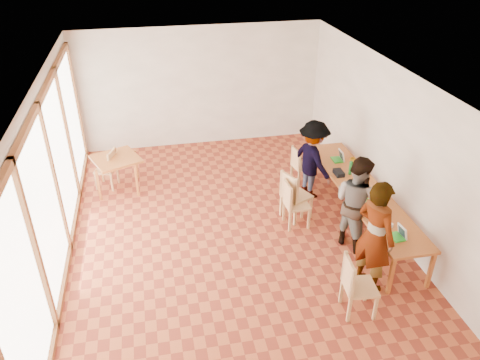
# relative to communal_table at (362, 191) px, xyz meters

# --- Properties ---
(ground) EXTENTS (8.00, 8.00, 0.00)m
(ground) POSITION_rel_communal_table_xyz_m (-2.50, 0.22, -0.70)
(ground) COLOR #AC4E29
(ground) RESTS_ON ground
(wall_back) EXTENTS (6.00, 0.10, 3.00)m
(wall_back) POSITION_rel_communal_table_xyz_m (-2.50, 4.22, 0.80)
(wall_back) COLOR white
(wall_back) RESTS_ON ground
(wall_front) EXTENTS (6.00, 0.10, 3.00)m
(wall_front) POSITION_rel_communal_table_xyz_m (-2.50, -3.78, 0.80)
(wall_front) COLOR white
(wall_front) RESTS_ON ground
(wall_right) EXTENTS (0.10, 8.00, 3.00)m
(wall_right) POSITION_rel_communal_table_xyz_m (0.50, 0.22, 0.80)
(wall_right) COLOR white
(wall_right) RESTS_ON ground
(window_wall) EXTENTS (0.10, 8.00, 3.00)m
(window_wall) POSITION_rel_communal_table_xyz_m (-5.46, 0.22, 0.80)
(window_wall) COLOR white
(window_wall) RESTS_ON ground
(ceiling) EXTENTS (6.00, 8.00, 0.04)m
(ceiling) POSITION_rel_communal_table_xyz_m (-2.50, 0.22, 2.32)
(ceiling) COLOR white
(ceiling) RESTS_ON wall_back
(communal_table) EXTENTS (0.80, 4.00, 0.75)m
(communal_table) POSITION_rel_communal_table_xyz_m (0.00, 0.00, 0.00)
(communal_table) COLOR #A85C25
(communal_table) RESTS_ON ground
(side_table) EXTENTS (0.90, 0.90, 0.75)m
(side_table) POSITION_rel_communal_table_xyz_m (-4.59, 2.25, -0.03)
(side_table) COLOR #A85C25
(side_table) RESTS_ON ground
(chair_near) EXTENTS (0.51, 0.51, 0.53)m
(chair_near) POSITION_rel_communal_table_xyz_m (-1.10, -2.19, -0.09)
(chair_near) COLOR #E0AA70
(chair_near) RESTS_ON ground
(chair_mid) EXTENTS (0.63, 0.63, 0.55)m
(chair_mid) POSITION_rel_communal_table_xyz_m (-1.25, 0.37, -0.07)
(chair_mid) COLOR #E0AA70
(chair_mid) RESTS_ON ground
(chair_far) EXTENTS (0.45, 0.45, 0.50)m
(chair_far) POSITION_rel_communal_table_xyz_m (-1.32, 0.16, -0.12)
(chair_far) COLOR #E0AA70
(chair_far) RESTS_ON ground
(chair_empty) EXTENTS (0.47, 0.47, 0.46)m
(chair_empty) POSITION_rel_communal_table_xyz_m (-0.69, 1.67, -0.17)
(chair_empty) COLOR #E0AA70
(chair_empty) RESTS_ON ground
(chair_spare) EXTENTS (0.53, 0.53, 0.47)m
(chair_spare) POSITION_rel_communal_table_xyz_m (-4.76, 2.35, -0.16)
(chair_spare) COLOR #E0AA70
(chair_spare) RESTS_ON ground
(person_near) EXTENTS (0.70, 0.83, 1.93)m
(person_near) POSITION_rel_communal_table_xyz_m (-0.58, -1.68, 0.26)
(person_near) COLOR gray
(person_near) RESTS_ON ground
(person_mid) EXTENTS (0.96, 1.05, 1.76)m
(person_mid) POSITION_rel_communal_table_xyz_m (-0.40, -0.58, 0.18)
(person_mid) COLOR gray
(person_mid) RESTS_ON ground
(person_far) EXTENTS (0.94, 1.24, 1.70)m
(person_far) POSITION_rel_communal_table_xyz_m (-0.60, 1.13, 0.15)
(person_far) COLOR gray
(person_far) RESTS_ON ground
(laptop_near) EXTENTS (0.24, 0.27, 0.21)m
(laptop_near) POSITION_rel_communal_table_xyz_m (-0.06, -1.52, 0.11)
(laptop_near) COLOR green
(laptop_near) RESTS_ON communal_table
(laptop_mid) EXTENTS (0.32, 0.33, 0.23)m
(laptop_mid) POSITION_rel_communal_table_xyz_m (0.03, -0.48, 0.11)
(laptop_mid) COLOR green
(laptop_mid) RESTS_ON communal_table
(laptop_far) EXTENTS (0.23, 0.27, 0.22)m
(laptop_far) POSITION_rel_communal_table_xyz_m (0.01, 1.20, 0.11)
(laptop_far) COLOR green
(laptop_far) RESTS_ON communal_table
(yellow_mug) EXTENTS (0.14, 0.14, 0.10)m
(yellow_mug) POSITION_rel_communal_table_xyz_m (0.25, 1.05, 0.10)
(yellow_mug) COLOR orange
(yellow_mug) RESTS_ON communal_table
(green_bottle) EXTENTS (0.07, 0.07, 0.28)m
(green_bottle) POSITION_rel_communal_table_xyz_m (-0.00, 0.59, 0.19)
(green_bottle) COLOR #1B6927
(green_bottle) RESTS_ON communal_table
(clear_glass) EXTENTS (0.07, 0.07, 0.09)m
(clear_glass) POSITION_rel_communal_table_xyz_m (-0.02, -0.07, 0.09)
(clear_glass) COLOR silver
(clear_glass) RESTS_ON communal_table
(condiment_cup) EXTENTS (0.08, 0.08, 0.06)m
(condiment_cup) POSITION_rel_communal_table_xyz_m (-0.05, -1.23, 0.08)
(condiment_cup) COLOR white
(condiment_cup) RESTS_ON communal_table
(pink_phone) EXTENTS (0.05, 0.10, 0.01)m
(pink_phone) POSITION_rel_communal_table_xyz_m (0.08, -0.19, 0.05)
(pink_phone) COLOR #F4466E
(pink_phone) RESTS_ON communal_table
(black_pouch) EXTENTS (0.16, 0.26, 0.09)m
(black_pouch) POSITION_rel_communal_table_xyz_m (-0.23, 0.60, 0.09)
(black_pouch) COLOR black
(black_pouch) RESTS_ON communal_table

